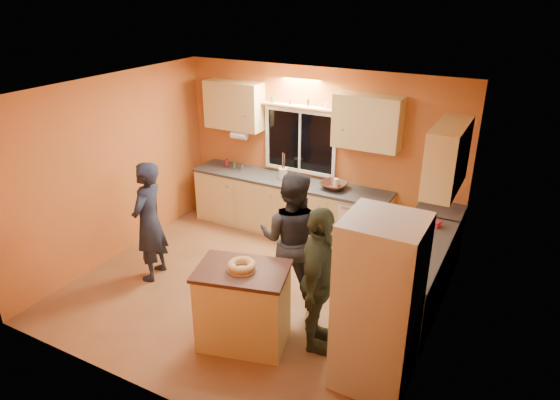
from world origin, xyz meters
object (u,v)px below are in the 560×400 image
Objects in this scene: person_left at (149,222)px; person_right at (318,281)px; island at (243,306)px; refrigerator at (378,305)px; person_center at (292,239)px.

person_right reaches higher than person_left.
island is at bearing 99.76° from person_right.
refrigerator reaches higher than person_center.
refrigerator is at bearing -119.56° from person_right.
person_center is at bearing 30.18° from person_right.
island is at bearing 59.32° from person_left.
refrigerator is 1.63× the size of island.
person_center is at bearing 147.23° from refrigerator.
person_left is 0.99× the size of person_right.
person_right is (-0.71, 0.20, -0.07)m from refrigerator.
refrigerator is at bearing 69.18° from person_left.
person_center is at bearing 70.32° from island.
person_center is (-1.36, 0.88, -0.05)m from refrigerator.
refrigerator is at bearing -10.10° from island.
person_left is 1.94m from person_center.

